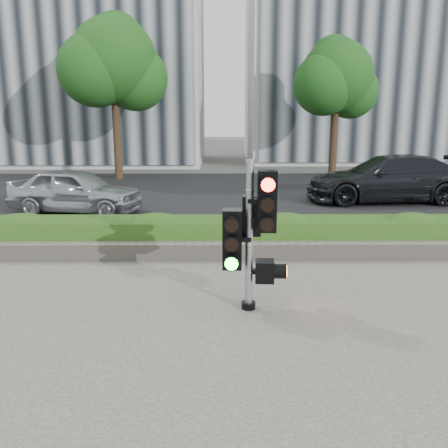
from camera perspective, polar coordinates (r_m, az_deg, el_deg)
The scene contains 13 objects.
ground at distance 7.70m, azimuth -1.56°, elevation -8.63°, with size 120.00×120.00×0.00m, color #51514C.
sidewalk at distance 5.45m, azimuth -2.11°, elevation -18.16°, with size 16.00×11.00×0.03m, color #9E9389.
road at distance 17.40m, azimuth -0.92°, elevation 3.55°, with size 60.00×13.00×0.02m, color black.
curb at distance 10.68m, azimuth -1.23°, elevation -2.13°, with size 60.00×0.25×0.12m, color gray.
stone_wall at distance 9.44m, azimuth -1.34°, elevation -3.27°, with size 12.00×0.32×0.34m, color gray.
hedge at distance 10.02m, azimuth -1.29°, elevation -1.31°, with size 12.00×1.00×0.68m, color #548C2B.
building_left at distance 31.87m, azimuth -18.31°, elevation 20.69°, with size 16.00×9.00×15.00m, color #B7B7B2.
building_right at distance 34.09m, azimuth 19.06°, elevation 17.54°, with size 18.00×10.00×12.00m, color #B7B7B2.
tree_left at distance 22.33m, azimuth -13.15°, elevation 18.25°, with size 4.61×4.03×7.34m.
tree_right at distance 23.39m, azimuth 13.33°, elevation 16.60°, with size 4.10×3.58×6.53m.
traffic_signal at distance 6.81m, azimuth 3.32°, elevation -0.51°, with size 0.77×0.58×2.21m.
car_silver at distance 14.65m, azimuth -17.43°, elevation 3.86°, with size 1.56×3.88×1.32m, color #AAACB1.
car_dark at distance 16.74m, azimuth 19.06°, elevation 5.20°, with size 2.17×5.34×1.55m, color black.
Camera 1 is at (0.16, -7.17, 2.82)m, focal length 38.00 mm.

